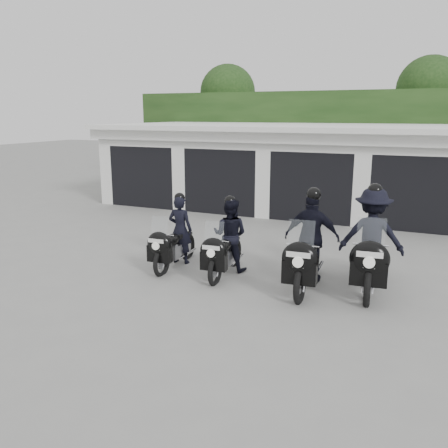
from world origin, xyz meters
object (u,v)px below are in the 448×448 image
at_px(police_bike_c, 310,244).
at_px(police_bike_b, 227,240).
at_px(police_bike_a, 175,237).
at_px(police_bike_d, 371,243).

bearing_deg(police_bike_c, police_bike_b, 174.50).
height_order(police_bike_a, police_bike_b, police_bike_b).
xyz_separation_m(police_bike_a, police_bike_d, (4.16, 0.44, 0.23)).
bearing_deg(police_bike_d, police_bike_c, -164.36).
relative_size(police_bike_b, police_bike_c, 0.85).
bearing_deg(police_bike_c, police_bike_a, 176.60).
distance_m(police_bike_a, police_bike_d, 4.19).
bearing_deg(police_bike_a, police_bike_b, 0.76).
relative_size(police_bike_a, police_bike_c, 0.84).
distance_m(police_bike_b, police_bike_d, 2.95).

